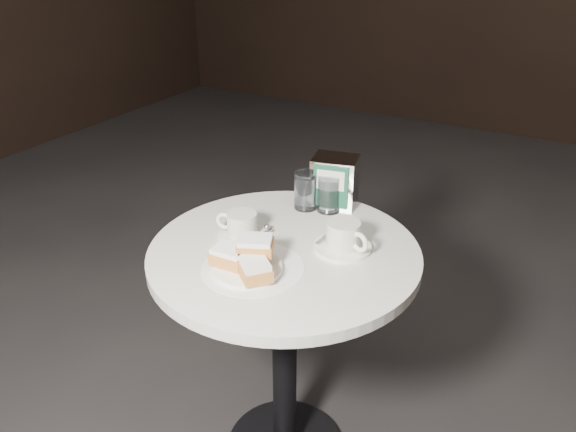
% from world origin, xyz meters
% --- Properties ---
extents(cafe_table, '(0.70, 0.70, 0.74)m').
position_xyz_m(cafe_table, '(0.00, 0.00, 0.55)').
color(cafe_table, black).
rests_on(cafe_table, ground).
extents(sugar_spill, '(0.27, 0.27, 0.00)m').
position_xyz_m(sugar_spill, '(-0.02, -0.12, 0.75)').
color(sugar_spill, white).
rests_on(sugar_spill, cafe_table).
extents(beignet_plate, '(0.21, 0.21, 0.08)m').
position_xyz_m(beignet_plate, '(-0.02, -0.14, 0.78)').
color(beignet_plate, white).
rests_on(beignet_plate, cafe_table).
extents(coffee_cup_left, '(0.16, 0.16, 0.07)m').
position_xyz_m(coffee_cup_left, '(-0.13, -0.00, 0.78)').
color(coffee_cup_left, silver).
rests_on(coffee_cup_left, cafe_table).
extents(coffee_cup_right, '(0.19, 0.19, 0.08)m').
position_xyz_m(coffee_cup_right, '(0.13, 0.07, 0.78)').
color(coffee_cup_right, white).
rests_on(coffee_cup_right, cafe_table).
extents(water_glass_left, '(0.09, 0.09, 0.11)m').
position_xyz_m(water_glass_left, '(-0.06, 0.24, 0.80)').
color(water_glass_left, silver).
rests_on(water_glass_left, cafe_table).
extents(water_glass_right, '(0.09, 0.09, 0.11)m').
position_xyz_m(water_glass_right, '(0.00, 0.25, 0.80)').
color(water_glass_right, silver).
rests_on(water_glass_right, cafe_table).
extents(napkin_dispenser, '(0.15, 0.13, 0.15)m').
position_xyz_m(napkin_dispenser, '(0.00, 0.30, 0.82)').
color(napkin_dispenser, white).
rests_on(napkin_dispenser, cafe_table).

